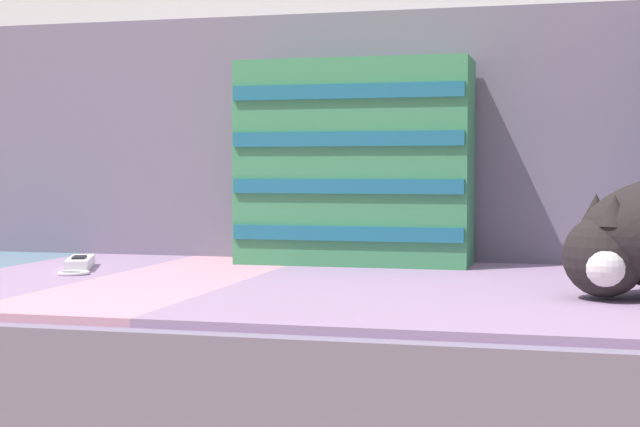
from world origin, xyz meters
TOP-DOWN VIEW (x-y plane):
  - couch at (-0.00, 0.09)m, footprint 2.12×0.92m
  - sofa_backrest at (0.00, 0.48)m, footprint 2.08×0.14m
  - throw_pillow_striped at (-0.01, 0.33)m, footprint 0.39×0.14m
  - game_remote_far at (-0.42, 0.14)m, footprint 0.11×0.19m

SIDE VIEW (x-z plane):
  - couch at x=0.00m, z-range 0.00..0.39m
  - game_remote_far at x=-0.42m, z-range 0.39..0.41m
  - throw_pillow_striped at x=-0.01m, z-range 0.39..0.74m
  - sofa_backrest at x=0.00m, z-range 0.39..0.83m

